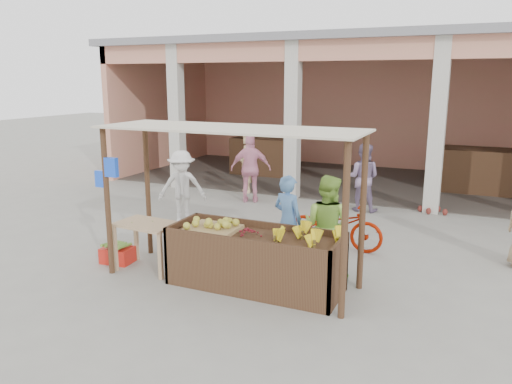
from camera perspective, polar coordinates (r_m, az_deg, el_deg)
The scene contains 19 objects.
ground at distance 7.90m, azimuth -3.46°, elevation -10.14°, with size 60.00×60.00×0.00m, color gray.
market_building at distance 15.72m, azimuth 12.15°, elevation 11.16°, with size 14.40×6.40×4.20m.
fruit_stall at distance 7.55m, azimuth -0.11°, elevation -7.97°, with size 2.60×0.95×0.80m, color #48311D.
stall_awning at distance 7.42m, azimuth -3.55°, elevation 4.25°, with size 4.09×1.35×2.39m.
banana_heap at distance 7.14m, azimuth 5.83°, elevation -5.12°, with size 0.98×0.53×0.18m, color yellow, non-canonical shape.
melon_tray at distance 7.67m, azimuth -5.01°, elevation -3.78°, with size 0.77×0.67×0.20m.
berry_heap at distance 7.39m, azimuth -0.93°, elevation -4.60°, with size 0.42×0.35×0.13m, color maroon.
side_table at distance 8.34m, azimuth -12.37°, elevation -4.37°, with size 1.03×0.73×0.80m.
papaya_pile at distance 8.27m, azimuth -12.44°, elevation -2.87°, with size 0.62×0.36×0.18m, color #56922F, non-canonical shape.
red_crate at distance 8.92m, azimuth -15.54°, elevation -6.95°, with size 0.51×0.37×0.27m, color red.
plantain_bundle at distance 8.87m, azimuth -15.61°, elevation -5.87°, with size 0.43×0.30×0.09m, color #679837, non-canonical shape.
produce_sacks at distance 12.32m, azimuth 19.64°, elevation -0.96°, with size 1.01×0.75×0.61m.
vendor_blue at distance 8.26m, azimuth 3.68°, elevation -3.02°, with size 0.62×0.46×1.66m, color #5586C5.
vendor_green at distance 7.92m, azimuth 8.09°, elevation -3.59°, with size 0.83×0.48×1.72m, color #92C548.
motorcycle at distance 9.28m, azimuth 9.07°, elevation -3.64°, with size 1.82×0.63×0.95m, color #8C1501.
shopper_a at distance 10.90m, azimuth -8.45°, elevation 0.90°, with size 1.10×0.55×1.71m, color silver.
shopper_b at distance 12.59m, azimuth -0.60°, elevation 2.95°, with size 1.08×0.58×1.84m, color pink.
shopper_e at distance 13.71m, azimuth -1.06°, elevation 3.43°, with size 0.63×0.48×1.69m, color #DCBB84.
shopper_f at distance 12.02m, azimuth 12.13°, elevation 1.99°, with size 0.86×0.49×1.76m, color slate.
Camera 1 is at (3.41, -6.43, 3.08)m, focal length 35.00 mm.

